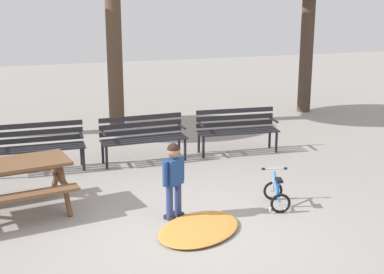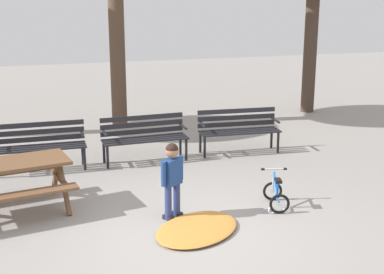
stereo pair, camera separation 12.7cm
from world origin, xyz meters
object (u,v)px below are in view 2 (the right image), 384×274
(park_bench_right, at_px, (238,127))
(kids_bicycle, at_px, (276,194))
(park_bench_far_left, at_px, (40,142))
(child_standing, at_px, (172,174))
(park_bench_left, at_px, (144,134))
(picnic_table, at_px, (4,174))

(park_bench_right, relative_size, kids_bicycle, 2.64)
(park_bench_far_left, height_order, kids_bicycle, park_bench_far_left)
(park_bench_far_left, xyz_separation_m, child_standing, (1.70, -2.77, 0.14))
(park_bench_left, relative_size, park_bench_right, 0.99)
(picnic_table, distance_m, park_bench_right, 4.76)
(park_bench_right, xyz_separation_m, kids_bicycle, (-0.53, -2.85, -0.31))
(kids_bicycle, bearing_deg, child_standing, 177.61)
(park_bench_far_left, height_order, park_bench_right, same)
(park_bench_right, height_order, kids_bicycle, park_bench_right)
(park_bench_left, distance_m, kids_bicycle, 3.17)
(picnic_table, height_order, kids_bicycle, picnic_table)
(picnic_table, bearing_deg, park_bench_far_left, 73.93)
(park_bench_far_left, height_order, child_standing, child_standing)
(park_bench_left, xyz_separation_m, child_standing, (-0.19, -2.77, 0.14))
(park_bench_far_left, relative_size, park_bench_right, 0.99)
(kids_bicycle, bearing_deg, park_bench_right, 79.55)
(park_bench_left, xyz_separation_m, kids_bicycle, (1.38, -2.83, -0.31))
(picnic_table, distance_m, child_standing, 2.41)
(park_bench_right, bearing_deg, child_standing, -127.03)
(picnic_table, height_order, park_bench_far_left, park_bench_far_left)
(park_bench_far_left, distance_m, child_standing, 3.25)
(picnic_table, height_order, park_bench_left, park_bench_left)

